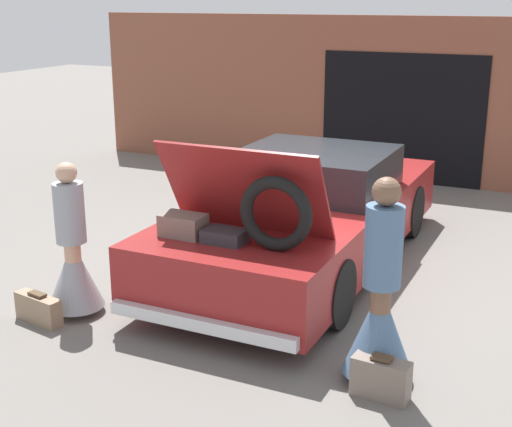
# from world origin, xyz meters

# --- Properties ---
(ground_plane) EXTENTS (40.00, 40.00, 0.00)m
(ground_plane) POSITION_xyz_m (0.00, 0.00, 0.00)
(ground_plane) COLOR slate
(garage_wall_back) EXTENTS (12.00, 0.14, 2.80)m
(garage_wall_back) POSITION_xyz_m (0.00, 4.50, 1.39)
(garage_wall_back) COLOR brown
(garage_wall_back) RESTS_ON ground_plane
(car) EXTENTS (2.03, 5.09, 1.77)m
(car) POSITION_xyz_m (0.00, 0.01, 0.61)
(car) COLOR maroon
(car) RESTS_ON ground_plane
(person_left) EXTENTS (0.57, 0.57, 1.57)m
(person_left) POSITION_xyz_m (-1.57, -2.33, 0.56)
(person_left) COLOR tan
(person_left) RESTS_ON ground_plane
(person_right) EXTENTS (0.59, 0.59, 1.76)m
(person_right) POSITION_xyz_m (1.57, -2.33, 0.63)
(person_right) COLOR brown
(person_right) RESTS_ON ground_plane
(suitcase_beside_left_person) EXTENTS (0.57, 0.24, 0.31)m
(suitcase_beside_left_person) POSITION_xyz_m (-1.76, -2.68, 0.14)
(suitcase_beside_left_person) COLOR #8C7259
(suitcase_beside_left_person) RESTS_ON ground_plane
(suitcase_beside_right_person) EXTENTS (0.48, 0.22, 0.37)m
(suitcase_beside_right_person) POSITION_xyz_m (1.67, -2.58, 0.17)
(suitcase_beside_right_person) COLOR #75665B
(suitcase_beside_right_person) RESTS_ON ground_plane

